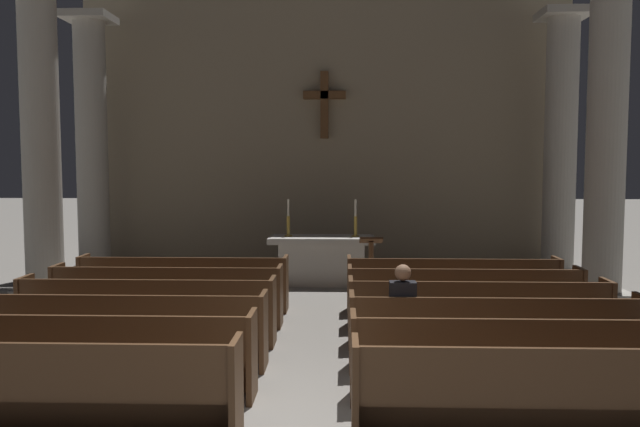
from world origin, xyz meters
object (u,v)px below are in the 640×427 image
object	(u,v)px
pew_left_row_2	(90,354)
pew_left_row_6	(184,283)
lectern	(371,268)
pew_left_row_3	(123,330)
pew_right_row_3	(496,333)
candlestick_right	(355,225)
pew_left_row_5	(168,295)
candlestick_left	(288,224)
pew_right_row_6	(452,285)
altar	(322,259)
pew_right_row_2	(519,359)
lone_worshipper	(402,314)
pew_right_row_5	(464,298)
pew_left_row_1	(46,388)
column_right_fourth	(560,150)
column_left_third	(41,147)
pew_right_row_4	(478,313)
column_right_third	(606,147)
column_left_fourth	(92,150)
pew_right_row_1	(551,394)
pew_left_row_4	(148,311)

from	to	relation	value
pew_left_row_2	pew_left_row_6	xyz separation A→B (m)	(0.00, 4.14, 0.00)
lectern	pew_left_row_3	bearing A→B (deg)	-126.69
pew_right_row_3	candlestick_right	xyz separation A→B (m)	(-1.60, 5.59, 0.78)
pew_left_row_5	candlestick_left	bearing A→B (deg)	65.60
pew_right_row_6	altar	size ratio (longest dim) A/B	1.62
pew_right_row_2	pew_right_row_6	world-z (taller)	same
pew_left_row_2	pew_right_row_2	distance (m)	4.59
pew_left_row_3	pew_right_row_2	distance (m)	4.71
altar	lone_worshipper	distance (m)	5.67
pew_right_row_5	altar	size ratio (longest dim) A/B	1.62
pew_left_row_1	column_right_fourth	size ratio (longest dim) A/B	0.61
column_left_third	altar	size ratio (longest dim) A/B	2.65
pew_left_row_6	pew_right_row_4	xyz separation A→B (m)	(4.59, -2.07, 0.00)
pew_left_row_1	pew_right_row_2	bearing A→B (deg)	12.69
column_right_fourth	pew_left_row_3	bearing A→B (deg)	-138.82
column_right_third	column_right_fourth	distance (m)	2.45
column_left_third	altar	world-z (taller)	column_left_third
column_right_fourth	lectern	size ratio (longest dim) A/B	5.05
column_left_fourth	candlestick_left	bearing A→B (deg)	-12.01
pew_right_row_5	pew_left_row_2	bearing A→B (deg)	-145.95
pew_right_row_1	lectern	bearing A→B (deg)	101.59
pew_right_row_5	column_right_fourth	xyz separation A→B (m)	(2.89, 4.47, 2.35)
pew_right_row_6	lone_worshipper	bearing A→B (deg)	-110.39
lectern	column_left_third	bearing A→B (deg)	-177.25
pew_right_row_4	candlestick_right	distance (m)	4.89
pew_left_row_5	pew_left_row_4	bearing A→B (deg)	-90.00
pew_left_row_4	candlestick_right	distance (m)	5.51
column_left_fourth	candlestick_left	xyz separation A→B (m)	(4.48, -0.95, -1.57)
pew_right_row_5	candlestick_left	world-z (taller)	candlestick_left
pew_left_row_6	lone_worshipper	bearing A→B (deg)	-41.58
pew_right_row_4	lectern	xyz separation A→B (m)	(-1.32, 3.35, 0.07)
pew_right_row_2	pew_right_row_3	bearing A→B (deg)	90.00
pew_right_row_1	column_left_fourth	xyz separation A→B (m)	(-7.48, 8.61, 2.35)
pew_right_row_1	pew_left_row_1	bearing A→B (deg)	180.00
pew_right_row_1	candlestick_right	bearing A→B (deg)	101.78
pew_right_row_6	column_left_fourth	world-z (taller)	column_left_fourth
pew_right_row_5	candlestick_left	bearing A→B (deg)	130.41
candlestick_left	pew_left_row_4	bearing A→B (deg)	-109.32
pew_right_row_6	column_left_fourth	size ratio (longest dim) A/B	0.61
pew_left_row_3	column_left_third	xyz separation A→B (m)	(-2.89, 4.09, 2.35)
pew_right_row_5	column_left_fourth	distance (m)	9.02
pew_left_row_2	pew_left_row_5	xyz separation A→B (m)	(0.00, 3.10, 0.00)
pew_right_row_5	pew_left_row_6	bearing A→B (deg)	167.31
pew_right_row_2	pew_right_row_5	xyz separation A→B (m)	(0.00, 3.10, 0.00)
column_right_fourth	altar	distance (m)	5.75
pew_right_row_1	lone_worshipper	size ratio (longest dim) A/B	2.70
pew_right_row_5	column_right_fourth	size ratio (longest dim) A/B	0.61
pew_left_row_6	pew_right_row_6	distance (m)	4.59
pew_left_row_2	pew_right_row_1	xyz separation A→B (m)	(4.59, -1.03, 0.00)
column_left_third	pew_left_row_5	bearing A→B (deg)	-35.05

